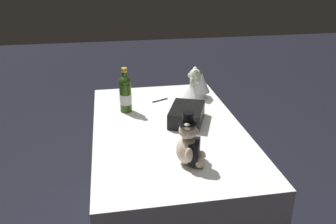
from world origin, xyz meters
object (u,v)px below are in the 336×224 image
teddy_bear_groom (190,145)px  signing_pen (161,100)px  gift_case_black (187,114)px  teddy_bear_bride (197,85)px  champagne_bottle (125,93)px

teddy_bear_groom → signing_pen: 0.87m
gift_case_black → teddy_bear_groom: bearing=-11.3°
teddy_bear_groom → teddy_bear_bride: 0.93m
teddy_bear_groom → gift_case_black: teddy_bear_groom is taller
gift_case_black → teddy_bear_bride: bearing=157.9°
champagne_bottle → gift_case_black: champagne_bottle is taller
teddy_bear_bride → signing_pen: teddy_bear_bride is taller
signing_pen → gift_case_black: gift_case_black is taller
teddy_bear_groom → teddy_bear_bride: size_ratio=1.21×
champagne_bottle → gift_case_black: size_ratio=0.89×
teddy_bear_bride → champagne_bottle: 0.56m
teddy_bear_groom → signing_pen: teddy_bear_groom is taller
champagne_bottle → teddy_bear_groom: bearing=20.8°
signing_pen → champagne_bottle: bearing=-60.5°
teddy_bear_bride → signing_pen: (0.03, -0.28, -0.09)m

